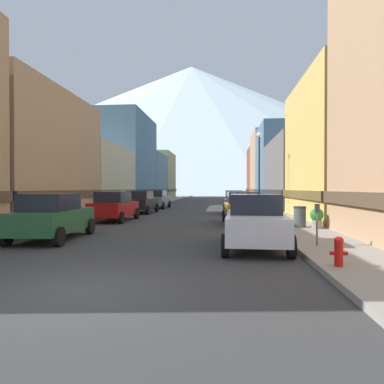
{
  "coord_description": "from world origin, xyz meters",
  "views": [
    {
      "loc": [
        2.74,
        -6.56,
        1.98
      ],
      "look_at": [
        -0.84,
        34.57,
        1.55
      ],
      "focal_mm": 33.42,
      "sensor_mm": 36.0,
      "label": 1
    }
  ],
  "objects": [
    {
      "name": "ground_plane",
      "position": [
        0.0,
        0.0,
        0.0
      ],
      "size": [
        400.0,
        400.0,
        0.0
      ],
      "primitive_type": "plane",
      "color": "#373737"
    },
    {
      "name": "sidewalk_left",
      "position": [
        -6.25,
        35.0,
        0.07
      ],
      "size": [
        2.5,
        100.0,
        0.15
      ],
      "primitive_type": "cube",
      "color": "gray",
      "rests_on": "ground"
    },
    {
      "name": "sidewalk_right",
      "position": [
        6.25,
        35.0,
        0.07
      ],
      "size": [
        2.5,
        100.0,
        0.15
      ],
      "primitive_type": "cube",
      "color": "gray",
      "rests_on": "ground"
    },
    {
      "name": "storefront_left_1",
      "position": [
        -10.51,
        16.43,
        4.09
      ],
      "size": [
        6.31,
        12.43,
        8.48
      ],
      "color": "tan",
      "rests_on": "ground"
    },
    {
      "name": "storefront_left_2",
      "position": [
        -12.14,
        28.69,
        3.04
      ],
      "size": [
        9.57,
        11.84,
        6.31
      ],
      "color": "beige",
      "rests_on": "ground"
    },
    {
      "name": "storefront_left_3",
      "position": [
        -11.22,
        41.35,
        5.76
      ],
      "size": [
        7.75,
        13.11,
        11.89
      ],
      "color": "slate",
      "rests_on": "ground"
    },
    {
      "name": "storefront_left_4",
      "position": [
        -12.08,
        53.53,
        3.8
      ],
      "size": [
        9.46,
        10.84,
        7.89
      ],
      "color": "slate",
      "rests_on": "ground"
    },
    {
      "name": "storefront_left_5",
      "position": [
        -11.14,
        64.85,
        4.43
      ],
      "size": [
        7.59,
        11.16,
        9.17
      ],
      "color": "#8C9966",
      "rests_on": "ground"
    },
    {
      "name": "storefront_right_1",
      "position": [
        11.98,
        16.14,
        4.2
      ],
      "size": [
        9.26,
        10.76,
        8.71
      ],
      "color": "#D8B259",
      "rests_on": "ground"
    },
    {
      "name": "storefront_right_2",
      "position": [
        10.54,
        29.05,
        3.24
      ],
      "size": [
        6.38,
        13.89,
        6.73
      ],
      "color": "#66605B",
      "rests_on": "ground"
    },
    {
      "name": "storefront_right_3",
      "position": [
        11.62,
        41.37,
        4.93
      ],
      "size": [
        8.54,
        10.58,
        10.21
      ],
      "color": "slate",
      "rests_on": "ground"
    },
    {
      "name": "storefront_right_4",
      "position": [
        11.55,
        52.22,
        5.32
      ],
      "size": [
        8.4,
        10.96,
        10.98
      ],
      "color": "tan",
      "rests_on": "ground"
    },
    {
      "name": "storefront_right_5",
      "position": [
        11.44,
        62.12,
        4.63
      ],
      "size": [
        8.18,
        8.32,
        9.58
      ],
      "color": "brown",
      "rests_on": "ground"
    },
    {
      "name": "car_left_0",
      "position": [
        -3.8,
        6.62,
        0.9
      ],
      "size": [
        2.25,
        4.49,
        1.78
      ],
      "color": "#265933",
      "rests_on": "ground"
    },
    {
      "name": "car_left_1",
      "position": [
        -3.8,
        14.48,
        0.9
      ],
      "size": [
        2.15,
        4.44,
        1.78
      ],
      "color": "#9E1111",
      "rests_on": "ground"
    },
    {
      "name": "car_left_2",
      "position": [
        -3.8,
        21.48,
        0.9
      ],
      "size": [
        2.18,
        4.45,
        1.78
      ],
      "color": "black",
      "rests_on": "ground"
    },
    {
      "name": "car_left_3",
      "position": [
        -3.8,
        28.43,
        0.9
      ],
      "size": [
        2.18,
        4.45,
        1.78
      ],
      "color": "slate",
      "rests_on": "ground"
    },
    {
      "name": "car_right_0",
      "position": [
        3.8,
        5.38,
        0.9
      ],
      "size": [
        2.22,
        4.47,
        1.78
      ],
      "color": "silver",
      "rests_on": "ground"
    },
    {
      "name": "car_right_1",
      "position": [
        3.8,
        13.21,
        0.9
      ],
      "size": [
        2.21,
        4.47,
        1.78
      ],
      "color": "#B28419",
      "rests_on": "ground"
    },
    {
      "name": "car_right_2",
      "position": [
        3.8,
        21.14,
        0.9
      ],
      "size": [
        2.07,
        4.4,
        1.78
      ],
      "color": "#9E1111",
      "rests_on": "ground"
    },
    {
      "name": "car_right_3",
      "position": [
        3.8,
        29.0,
        0.9
      ],
      "size": [
        2.11,
        4.42,
        1.78
      ],
      "color": "#19478C",
      "rests_on": "ground"
    },
    {
      "name": "fire_hydrant_near",
      "position": [
        5.45,
        2.06,
        0.53
      ],
      "size": [
        0.4,
        0.22,
        0.7
      ],
      "color": "red",
      "rests_on": "sidewalk_right"
    },
    {
      "name": "parking_meter_near",
      "position": [
        5.75,
        5.17,
        1.01
      ],
      "size": [
        0.14,
        0.1,
        1.33
      ],
      "color": "#595960",
      "rests_on": "sidewalk_right"
    },
    {
      "name": "trash_bin_right",
      "position": [
        6.35,
        10.62,
        0.64
      ],
      "size": [
        0.59,
        0.59,
        0.98
      ],
      "color": "#4C5156",
      "rests_on": "sidewalk_right"
    },
    {
      "name": "potted_plant_0",
      "position": [
        -7.0,
        16.68,
        0.55
      ],
      "size": [
        0.47,
        0.47,
        0.73
      ],
      "color": "gray",
      "rests_on": "sidewalk_left"
    },
    {
      "name": "potted_plant_1",
      "position": [
        7.0,
        10.1,
        0.66
      ],
      "size": [
        0.6,
        0.6,
        0.92
      ],
      "color": "gray",
      "rests_on": "sidewalk_right"
    },
    {
      "name": "pedestrian_0",
      "position": [
        -6.25,
        24.9,
        0.95
      ],
      "size": [
        0.36,
        0.36,
        1.72
      ],
      "color": "#333338",
      "rests_on": "sidewalk_left"
    },
    {
      "name": "streetlamp_right",
      "position": [
        5.35,
        19.58,
        3.99
      ],
      "size": [
        0.36,
        0.36,
        5.86
      ],
      "color": "black",
      "rests_on": "sidewalk_right"
    },
    {
      "name": "mountain_backdrop",
      "position": [
        -20.77,
        260.0,
        46.49
      ],
      "size": [
        358.82,
        358.82,
        92.98
      ],
      "primitive_type": "cone",
      "color": "silver",
      "rests_on": "ground"
    }
  ]
}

